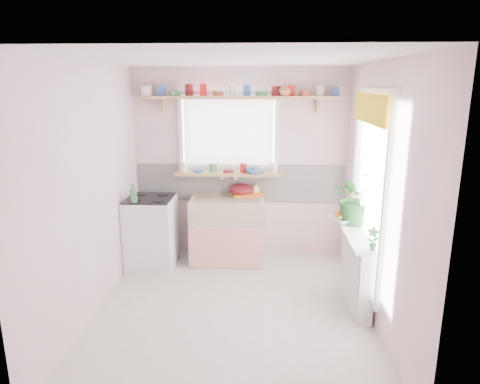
{
  "coord_description": "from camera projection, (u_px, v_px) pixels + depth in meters",
  "views": [
    {
      "loc": [
        0.28,
        -4.0,
        2.29
      ],
      "look_at": [
        0.05,
        0.55,
        1.13
      ],
      "focal_mm": 32.0,
      "sensor_mm": 36.0,
      "label": 1
    }
  ],
  "objects": [
    {
      "name": "sill_cup",
      "position": [
        259.0,
        168.0,
        5.63
      ],
      "size": [
        0.13,
        0.13,
        0.09
      ],
      "primitive_type": "imported",
      "rotation": [
        0.0,
        0.0,
        0.17
      ],
      "color": "white",
      "rests_on": "windowsill"
    },
    {
      "name": "sill_bowl",
      "position": [
        254.0,
        171.0,
        5.52
      ],
      "size": [
        0.27,
        0.27,
        0.07
      ],
      "primitive_type": "imported",
      "rotation": [
        0.0,
        0.0,
        -0.29
      ],
      "color": "#3368A8",
      "rests_on": "windowsill"
    },
    {
      "name": "soap_bottle_sink",
      "position": [
        256.0,
        189.0,
        5.66
      ],
      "size": [
        0.09,
        0.09,
        0.17
      ],
      "primitive_type": "imported",
      "rotation": [
        0.0,
        0.0,
        0.2
      ],
      "color": "#F2ED6B",
      "rests_on": "sink_unit"
    },
    {
      "name": "jade_plant",
      "position": [
        356.0,
        197.0,
        4.7
      ],
      "size": [
        0.69,
        0.66,
        0.61
      ],
      "primitive_type": "imported",
      "rotation": [
        0.0,
        0.0,
        0.43
      ],
      "color": "#295B24",
      "rests_on": "radiator_ledge"
    },
    {
      "name": "shelf_crockery",
      "position": [
        240.0,
        91.0,
        5.33
      ],
      "size": [
        2.47,
        0.11,
        0.12
      ],
      "color": "silver",
      "rests_on": "pine_shelf"
    },
    {
      "name": "cooker_bottle",
      "position": [
        133.0,
        193.0,
        5.06
      ],
      "size": [
        0.12,
        0.12,
        0.23
      ],
      "primitive_type": "imported",
      "rotation": [
        0.0,
        0.0,
        -0.39
      ],
      "color": "#397248",
      "rests_on": "cooker"
    },
    {
      "name": "radiator_ledge",
      "position": [
        357.0,
        269.0,
        4.48
      ],
      "size": [
        0.22,
        0.95,
        0.78
      ],
      "color": "white",
      "rests_on": "ground"
    },
    {
      "name": "fruit",
      "position": [
        345.0,
        215.0,
        4.76
      ],
      "size": [
        0.2,
        0.14,
        0.1
      ],
      "color": "orange",
      "rests_on": "fruit_bowl"
    },
    {
      "name": "fruit_bowl",
      "position": [
        344.0,
        220.0,
        4.77
      ],
      "size": [
        0.37,
        0.37,
        0.07
      ],
      "primitive_type": "imported",
      "rotation": [
        0.0,
        0.0,
        0.35
      ],
      "color": "white",
      "rests_on": "radiator_ledge"
    },
    {
      "name": "cooker",
      "position": [
        151.0,
        232.0,
        5.41
      ],
      "size": [
        0.58,
        0.58,
        0.93
      ],
      "color": "white",
      "rests_on": "ground"
    },
    {
      "name": "shelf_vase",
      "position": [
        285.0,
        89.0,
        5.24
      ],
      "size": [
        0.2,
        0.2,
        0.16
      ],
      "primitive_type": "imported",
      "rotation": [
        0.0,
        0.0,
        0.43
      ],
      "color": "#B26636",
      "rests_on": "pine_shelf"
    },
    {
      "name": "sill_crockery",
      "position": [
        227.0,
        168.0,
        5.59
      ],
      "size": [
        1.35,
        0.11,
        0.12
      ],
      "color": "silver",
      "rests_on": "windowsill"
    },
    {
      "name": "pine_shelf",
      "position": [
        240.0,
        97.0,
        5.35
      ],
      "size": [
        2.52,
        0.24,
        0.04
      ],
      "primitive_type": "cube",
      "color": "tan",
      "rests_on": "room"
    },
    {
      "name": "herb_pot",
      "position": [
        373.0,
        239.0,
        3.97
      ],
      "size": [
        0.13,
        0.1,
        0.22
      ],
      "primitive_type": "imported",
      "rotation": [
        0.0,
        0.0,
        -0.21
      ],
      "color": "#2C5F26",
      "rests_on": "radiator_ledge"
    },
    {
      "name": "sink_unit",
      "position": [
        228.0,
        229.0,
        5.6
      ],
      "size": [
        0.95,
        0.65,
        1.11
      ],
      "color": "white",
      "rests_on": "ground"
    },
    {
      "name": "windowsill",
      "position": [
        228.0,
        174.0,
        5.61
      ],
      "size": [
        1.4,
        0.22,
        0.04
      ],
      "primitive_type": "cube",
      "color": "tan",
      "rests_on": "room"
    },
    {
      "name": "colander",
      "position": [
        241.0,
        189.0,
        5.67
      ],
      "size": [
        0.36,
        0.36,
        0.15
      ],
      "primitive_type": "ellipsoid",
      "rotation": [
        0.0,
        0.0,
        -0.09
      ],
      "color": "maroon",
      "rests_on": "sink_unit"
    },
    {
      "name": "dish_tray",
      "position": [
        247.0,
        193.0,
        5.68
      ],
      "size": [
        0.44,
        0.37,
        0.04
      ],
      "primitive_type": "cube",
      "rotation": [
        0.0,
        0.0,
        0.23
      ],
      "color": "orange",
      "rests_on": "sink_unit"
    },
    {
      "name": "room",
      "position": [
        294.0,
        166.0,
        4.91
      ],
      "size": [
        3.2,
        3.2,
        3.2
      ],
      "color": "silver",
      "rests_on": "ground"
    }
  ]
}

